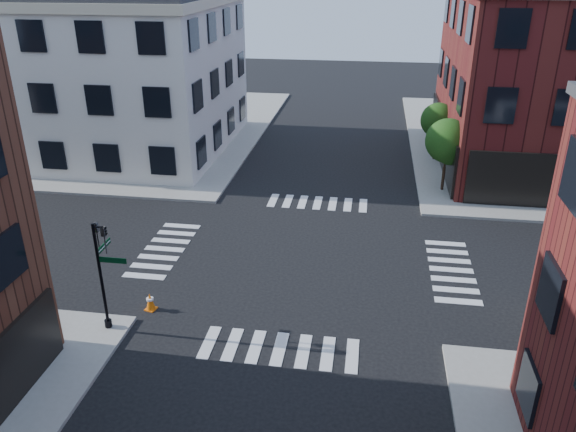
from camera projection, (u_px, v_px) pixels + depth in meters
The scene contains 7 objects.
ground at pixel (303, 259), 27.17m from camera, with size 120.00×120.00×0.00m, color black.
sidewalk_nw at pixel (94, 126), 48.89m from camera, with size 30.00×30.00×0.15m, color gray.
building_nw at pixel (78, 74), 41.87m from camera, with size 22.00×16.00×11.00m, color silver.
tree_near at pixel (448, 143), 33.82m from camera, with size 2.69×2.69×4.49m.
tree_far at pixel (439, 122), 39.33m from camera, with size 2.43×2.43×4.07m.
signal_pole at pixel (103, 265), 20.89m from camera, with size 1.29×1.24×4.60m.
traffic_cone at pixel (150, 302), 23.11m from camera, with size 0.51×0.51×0.78m.
Camera 1 is at (2.84, -23.71, 13.16)m, focal length 35.00 mm.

